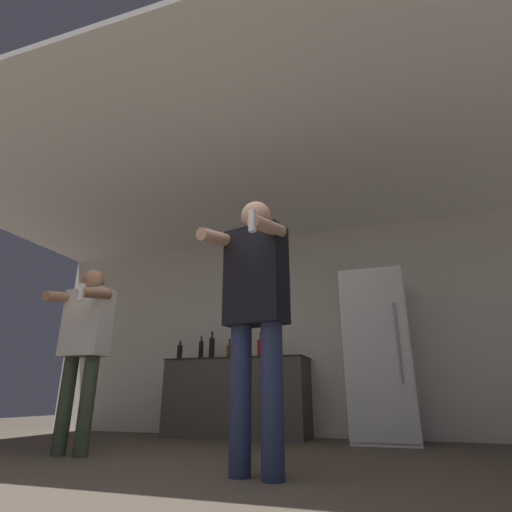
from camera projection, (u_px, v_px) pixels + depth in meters
name	position (u px, v px, depth m)	size (l,w,h in m)	color
ground_plane	(105.00, 508.00, 1.72)	(14.00, 14.00, 0.00)	#4C4238
wall_back	(287.00, 329.00, 5.15)	(7.00, 0.06, 2.55)	beige
ceiling_slab	(243.00, 176.00, 4.06)	(7.00, 3.84, 0.05)	silver
refrigerator	(378.00, 354.00, 4.35)	(0.67, 0.73, 1.77)	white
counter	(237.00, 397.00, 4.75)	(1.73, 0.61, 0.89)	#47423D
bottle_short_whiskey	(229.00, 351.00, 4.89)	(0.07, 0.07, 0.24)	#563314
bottle_green_wine	(261.00, 348.00, 4.78)	(0.09, 0.09, 0.30)	maroon
bottle_brown_liquor	(201.00, 350.00, 5.01)	(0.06, 0.06, 0.30)	black
bottle_dark_rum	(212.00, 348.00, 4.98)	(0.07, 0.07, 0.34)	black
bottle_tall_gin	(180.00, 352.00, 5.10)	(0.07, 0.07, 0.26)	black
person_woman_foreground	(255.00, 304.00, 2.64)	(0.55, 0.57, 1.78)	navy
person_man_side	(84.00, 338.00, 3.48)	(0.48, 0.45, 1.56)	#38422D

